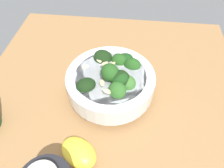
% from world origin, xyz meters
% --- Properties ---
extents(ground_plane, '(0.69, 0.69, 0.04)m').
position_xyz_m(ground_plane, '(0.00, 0.00, -0.02)').
color(ground_plane, '#996D42').
extents(bowl_of_broccoli, '(0.21, 0.21, 0.11)m').
position_xyz_m(bowl_of_broccoli, '(-0.00, 0.00, 0.05)').
color(bowl_of_broccoli, white).
rests_on(bowl_of_broccoli, ground_plane).
extents(lemon_wedge, '(0.10, 0.09, 0.04)m').
position_xyz_m(lemon_wedge, '(0.04, 0.17, 0.02)').
color(lemon_wedge, yellow).
rests_on(lemon_wedge, ground_plane).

